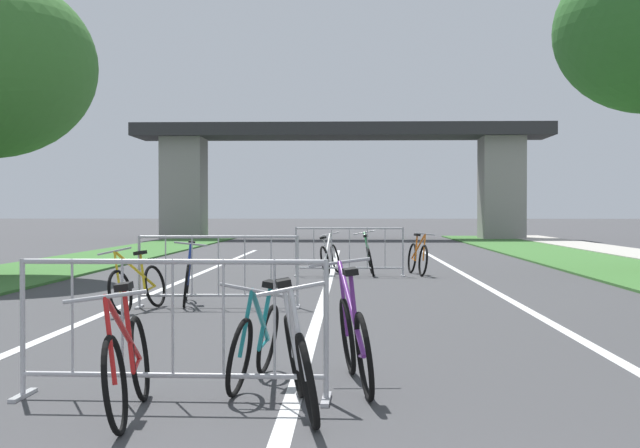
{
  "coord_description": "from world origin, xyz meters",
  "views": [
    {
      "loc": [
        0.43,
        -2.09,
        1.41
      ],
      "look_at": [
        -0.07,
        12.38,
        1.19
      ],
      "focal_mm": 49.54,
      "sensor_mm": 36.0,
      "label": 1
    }
  ],
  "objects_px": {
    "bicycle_teal_0": "(256,342)",
    "bicycle_purple_7": "(355,340)",
    "bicycle_silver_4": "(299,362)",
    "bicycle_yellow_6": "(138,286)",
    "bicycle_green_1": "(370,259)",
    "crowd_barrier_second": "(218,272)",
    "crowd_barrier_third": "(349,252)",
    "bicycle_white_5": "(330,258)",
    "bicycle_red_2": "(127,364)",
    "crowd_barrier_nearest": "(173,330)",
    "bicycle_orange_8": "(418,258)",
    "bicycle_blue_3": "(187,279)"
  },
  "relations": [
    {
      "from": "bicycle_yellow_6",
      "to": "bicycle_blue_3",
      "type": "bearing_deg",
      "value": -105.85
    },
    {
      "from": "bicycle_green_1",
      "to": "bicycle_yellow_6",
      "type": "distance_m",
      "value": 7.9
    },
    {
      "from": "bicycle_white_5",
      "to": "bicycle_purple_7",
      "type": "bearing_deg",
      "value": -76.78
    },
    {
      "from": "bicycle_teal_0",
      "to": "bicycle_silver_4",
      "type": "xyz_separation_m",
      "value": [
        0.41,
        -0.94,
        0.01
      ]
    },
    {
      "from": "crowd_barrier_nearest",
      "to": "bicycle_orange_8",
      "type": "relative_size",
      "value": 1.38
    },
    {
      "from": "bicycle_green_1",
      "to": "bicycle_white_5",
      "type": "height_order",
      "value": "bicycle_green_1"
    },
    {
      "from": "crowd_barrier_third",
      "to": "bicycle_red_2",
      "type": "xyz_separation_m",
      "value": [
        -1.5,
        -12.94,
        -0.16
      ]
    },
    {
      "from": "bicycle_red_2",
      "to": "bicycle_purple_7",
      "type": "relative_size",
      "value": 0.94
    },
    {
      "from": "bicycle_teal_0",
      "to": "bicycle_purple_7",
      "type": "bearing_deg",
      "value": -176.36
    },
    {
      "from": "crowd_barrier_second",
      "to": "bicycle_silver_4",
      "type": "distance_m",
      "value": 6.77
    },
    {
      "from": "bicycle_yellow_6",
      "to": "bicycle_orange_8",
      "type": "bearing_deg",
      "value": -108.45
    },
    {
      "from": "crowd_barrier_nearest",
      "to": "bicycle_green_1",
      "type": "height_order",
      "value": "crowd_barrier_nearest"
    },
    {
      "from": "bicycle_green_1",
      "to": "crowd_barrier_second",
      "type": "bearing_deg",
      "value": -110.07
    },
    {
      "from": "bicycle_red_2",
      "to": "bicycle_silver_4",
      "type": "distance_m",
      "value": 1.18
    },
    {
      "from": "bicycle_teal_0",
      "to": "bicycle_blue_3",
      "type": "relative_size",
      "value": 0.96
    },
    {
      "from": "bicycle_teal_0",
      "to": "bicycle_silver_4",
      "type": "relative_size",
      "value": 0.97
    },
    {
      "from": "crowd_barrier_second",
      "to": "bicycle_silver_4",
      "type": "relative_size",
      "value": 1.47
    },
    {
      "from": "crowd_barrier_second",
      "to": "bicycle_red_2",
      "type": "xyz_separation_m",
      "value": [
        0.39,
        -6.75,
        -0.16
      ]
    },
    {
      "from": "crowd_barrier_second",
      "to": "bicycle_silver_4",
      "type": "xyz_separation_m",
      "value": [
        1.56,
        -6.58,
        -0.16
      ]
    },
    {
      "from": "bicycle_yellow_6",
      "to": "bicycle_orange_8",
      "type": "distance_m",
      "value": 8.45
    },
    {
      "from": "bicycle_white_5",
      "to": "bicycle_purple_7",
      "type": "height_order",
      "value": "bicycle_purple_7"
    },
    {
      "from": "bicycle_blue_3",
      "to": "bicycle_orange_8",
      "type": "xyz_separation_m",
      "value": [
        3.93,
        6.24,
        -0.0
      ]
    },
    {
      "from": "crowd_barrier_nearest",
      "to": "crowd_barrier_second",
      "type": "bearing_deg",
      "value": 95.42
    },
    {
      "from": "bicycle_silver_4",
      "to": "bicycle_white_5",
      "type": "xyz_separation_m",
      "value": [
        -0.1,
        13.34,
        0.01
      ]
    },
    {
      "from": "crowd_barrier_second",
      "to": "bicycle_silver_4",
      "type": "bearing_deg",
      "value": -76.7
    },
    {
      "from": "bicycle_teal_0",
      "to": "bicycle_white_5",
      "type": "relative_size",
      "value": 0.92
    },
    {
      "from": "crowd_barrier_second",
      "to": "bicycle_green_1",
      "type": "distance_m",
      "value": 7.05
    },
    {
      "from": "bicycle_silver_4",
      "to": "bicycle_orange_8",
      "type": "relative_size",
      "value": 0.95
    },
    {
      "from": "crowd_barrier_third",
      "to": "bicycle_orange_8",
      "type": "bearing_deg",
      "value": 18.68
    },
    {
      "from": "crowd_barrier_third",
      "to": "bicycle_white_5",
      "type": "distance_m",
      "value": 0.73
    },
    {
      "from": "bicycle_teal_0",
      "to": "bicycle_purple_7",
      "type": "xyz_separation_m",
      "value": [
        0.8,
        -0.05,
        0.03
      ]
    },
    {
      "from": "crowd_barrier_third",
      "to": "bicycle_teal_0",
      "type": "height_order",
      "value": "crowd_barrier_third"
    },
    {
      "from": "crowd_barrier_second",
      "to": "bicycle_orange_8",
      "type": "xyz_separation_m",
      "value": [
        3.39,
        6.69,
        -0.15
      ]
    },
    {
      "from": "crowd_barrier_nearest",
      "to": "crowd_barrier_third",
      "type": "relative_size",
      "value": 1.0
    },
    {
      "from": "crowd_barrier_nearest",
      "to": "bicycle_white_5",
      "type": "bearing_deg",
      "value": 86.14
    },
    {
      "from": "bicycle_red_2",
      "to": "bicycle_purple_7",
      "type": "bearing_deg",
      "value": -150.6
    },
    {
      "from": "bicycle_blue_3",
      "to": "bicycle_silver_4",
      "type": "xyz_separation_m",
      "value": [
        2.09,
        -7.04,
        -0.02
      ]
    },
    {
      "from": "bicycle_silver_4",
      "to": "bicycle_purple_7",
      "type": "bearing_deg",
      "value": -122.19
    },
    {
      "from": "crowd_barrier_second",
      "to": "crowd_barrier_nearest",
      "type": "bearing_deg",
      "value": -84.58
    },
    {
      "from": "bicycle_blue_3",
      "to": "bicycle_yellow_6",
      "type": "height_order",
      "value": "bicycle_blue_3"
    },
    {
      "from": "crowd_barrier_third",
      "to": "crowd_barrier_second",
      "type": "bearing_deg",
      "value": -107.01
    },
    {
      "from": "bicycle_teal_0",
      "to": "bicycle_silver_4",
      "type": "height_order",
      "value": "bicycle_silver_4"
    },
    {
      "from": "bicycle_teal_0",
      "to": "crowd_barrier_nearest",
      "type": "bearing_deg",
      "value": 51.9
    },
    {
      "from": "bicycle_red_2",
      "to": "bicycle_orange_8",
      "type": "height_order",
      "value": "bicycle_orange_8"
    },
    {
      "from": "bicycle_silver_4",
      "to": "bicycle_purple_7",
      "type": "relative_size",
      "value": 0.93
    },
    {
      "from": "bicycle_silver_4",
      "to": "bicycle_white_5",
      "type": "distance_m",
      "value": 13.34
    },
    {
      "from": "crowd_barrier_third",
      "to": "bicycle_purple_7",
      "type": "height_order",
      "value": "crowd_barrier_third"
    },
    {
      "from": "bicycle_silver_4",
      "to": "bicycle_yellow_6",
      "type": "xyz_separation_m",
      "value": [
        -2.62,
        6.1,
        -0.0
      ]
    },
    {
      "from": "bicycle_green_1",
      "to": "bicycle_orange_8",
      "type": "relative_size",
      "value": 0.98
    },
    {
      "from": "crowd_barrier_second",
      "to": "bicycle_purple_7",
      "type": "height_order",
      "value": "crowd_barrier_second"
    }
  ]
}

